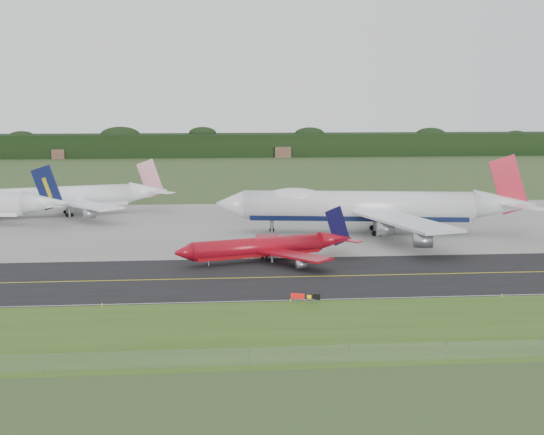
{
  "coord_description": "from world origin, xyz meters",
  "views": [
    {
      "loc": [
        -10.85,
        -133.96,
        31.54
      ],
      "look_at": [
        2.87,
        22.0,
        6.57
      ],
      "focal_mm": 50.0,
      "sensor_mm": 36.0,
      "label": 1
    }
  ],
  "objects_px": {
    "jet_star_tail": "(67,197)",
    "jet_ba_747": "(370,206)",
    "jet_red_737": "(268,247)",
    "taxiway_sign": "(305,297)"
  },
  "relations": [
    {
      "from": "jet_star_tail",
      "to": "jet_red_737",
      "type": "bearing_deg",
      "value": -51.46
    },
    {
      "from": "jet_star_tail",
      "to": "jet_ba_747",
      "type": "bearing_deg",
      "value": -24.19
    },
    {
      "from": "jet_ba_747",
      "to": "jet_red_737",
      "type": "xyz_separation_m",
      "value": [
        -26.16,
        -27.86,
        -3.58
      ]
    },
    {
      "from": "jet_red_737",
      "to": "jet_star_tail",
      "type": "height_order",
      "value": "jet_star_tail"
    },
    {
      "from": "jet_red_737",
      "to": "jet_star_tail",
      "type": "distance_m",
      "value": 78.87
    },
    {
      "from": "jet_star_tail",
      "to": "taxiway_sign",
      "type": "distance_m",
      "value": 106.85
    },
    {
      "from": "jet_ba_747",
      "to": "jet_star_tail",
      "type": "distance_m",
      "value": 82.54
    },
    {
      "from": "jet_red_737",
      "to": "jet_star_tail",
      "type": "relative_size",
      "value": 0.66
    },
    {
      "from": "jet_ba_747",
      "to": "jet_red_737",
      "type": "height_order",
      "value": "jet_ba_747"
    },
    {
      "from": "jet_red_737",
      "to": "jet_star_tail",
      "type": "xyz_separation_m",
      "value": [
        -49.13,
        61.67,
        2.11
      ]
    }
  ]
}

